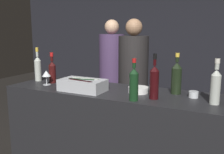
{
  "coord_description": "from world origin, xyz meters",
  "views": [
    {
      "loc": [
        1.03,
        -1.72,
        1.59
      ],
      "look_at": [
        0.0,
        0.34,
        1.16
      ],
      "focal_mm": 40.0,
      "sensor_mm": 36.0,
      "label": 1
    }
  ],
  "objects_px": {
    "bowl_white": "(138,90)",
    "wine_glass": "(46,74)",
    "white_wine_bottle": "(216,85)",
    "red_wine_bottle_black_foil": "(154,81)",
    "champagne_bottle": "(176,77)",
    "person_blond_tee": "(133,80)",
    "candle_votive": "(193,94)",
    "red_wine_bottle_tall": "(52,71)",
    "person_in_hoodie": "(112,72)",
    "ice_bin_with_bottles": "(83,84)",
    "red_wine_bottle_burgundy": "(134,83)",
    "rose_wine_bottle": "(38,68)"
  },
  "relations": [
    {
      "from": "wine_glass",
      "to": "person_in_hoodie",
      "type": "xyz_separation_m",
      "value": [
        0.08,
        1.35,
        -0.18
      ]
    },
    {
      "from": "rose_wine_bottle",
      "to": "champagne_bottle",
      "type": "relative_size",
      "value": 1.02
    },
    {
      "from": "ice_bin_with_bottles",
      "to": "red_wine_bottle_tall",
      "type": "xyz_separation_m",
      "value": [
        -0.49,
        0.16,
        0.07
      ]
    },
    {
      "from": "ice_bin_with_bottles",
      "to": "champagne_bottle",
      "type": "height_order",
      "value": "champagne_bottle"
    },
    {
      "from": "red_wine_bottle_burgundy",
      "to": "bowl_white",
      "type": "bearing_deg",
      "value": 102.33
    },
    {
      "from": "white_wine_bottle",
      "to": "red_wine_bottle_black_foil",
      "type": "xyz_separation_m",
      "value": [
        -0.46,
        -0.06,
        -0.0
      ]
    },
    {
      "from": "candle_votive",
      "to": "red_wine_bottle_black_foil",
      "type": "distance_m",
      "value": 0.36
    },
    {
      "from": "bowl_white",
      "to": "wine_glass",
      "type": "distance_m",
      "value": 0.97
    },
    {
      "from": "red_wine_bottle_burgundy",
      "to": "person_in_hoodie",
      "type": "bearing_deg",
      "value": 122.2
    },
    {
      "from": "person_in_hoodie",
      "to": "wine_glass",
      "type": "bearing_deg",
      "value": -124.34
    },
    {
      "from": "white_wine_bottle",
      "to": "red_wine_bottle_black_foil",
      "type": "distance_m",
      "value": 0.46
    },
    {
      "from": "person_in_hoodie",
      "to": "bowl_white",
      "type": "bearing_deg",
      "value": -85.55
    },
    {
      "from": "red_wine_bottle_burgundy",
      "to": "champagne_bottle",
      "type": "height_order",
      "value": "champagne_bottle"
    },
    {
      "from": "rose_wine_bottle",
      "to": "red_wine_bottle_burgundy",
      "type": "distance_m",
      "value": 1.28
    },
    {
      "from": "white_wine_bottle",
      "to": "rose_wine_bottle",
      "type": "bearing_deg",
      "value": 177.2
    },
    {
      "from": "champagne_bottle",
      "to": "person_blond_tee",
      "type": "distance_m",
      "value": 1.06
    },
    {
      "from": "red_wine_bottle_burgundy",
      "to": "ice_bin_with_bottles",
      "type": "bearing_deg",
      "value": 170.3
    },
    {
      "from": "rose_wine_bottle",
      "to": "red_wine_bottle_black_foil",
      "type": "xyz_separation_m",
      "value": [
        1.38,
        -0.15,
        -0.0
      ]
    },
    {
      "from": "candle_votive",
      "to": "person_in_hoodie",
      "type": "xyz_separation_m",
      "value": [
        -1.36,
        1.19,
        -0.09
      ]
    },
    {
      "from": "person_blond_tee",
      "to": "candle_votive",
      "type": "bearing_deg",
      "value": 105.69
    },
    {
      "from": "ice_bin_with_bottles",
      "to": "wine_glass",
      "type": "relative_size",
      "value": 2.84
    },
    {
      "from": "red_wine_bottle_black_foil",
      "to": "champagne_bottle",
      "type": "bearing_deg",
      "value": 63.44
    },
    {
      "from": "wine_glass",
      "to": "candle_votive",
      "type": "bearing_deg",
      "value": 6.26
    },
    {
      "from": "wine_glass",
      "to": "champagne_bottle",
      "type": "height_order",
      "value": "champagne_bottle"
    },
    {
      "from": "red_wine_bottle_tall",
      "to": "red_wine_bottle_burgundy",
      "type": "bearing_deg",
      "value": -13.99
    },
    {
      "from": "person_in_hoodie",
      "to": "red_wine_bottle_black_foil",
      "type": "bearing_deg",
      "value": -83.19
    },
    {
      "from": "bowl_white",
      "to": "person_in_hoodie",
      "type": "relative_size",
      "value": 0.1
    },
    {
      "from": "candle_votive",
      "to": "red_wine_bottle_tall",
      "type": "xyz_separation_m",
      "value": [
        -1.45,
        -0.05,
        0.1
      ]
    },
    {
      "from": "ice_bin_with_bottles",
      "to": "rose_wine_bottle",
      "type": "bearing_deg",
      "value": 165.74
    },
    {
      "from": "ice_bin_with_bottles",
      "to": "bowl_white",
      "type": "bearing_deg",
      "value": 18.6
    },
    {
      "from": "wine_glass",
      "to": "champagne_bottle",
      "type": "xyz_separation_m",
      "value": [
        1.28,
        0.22,
        0.04
      ]
    },
    {
      "from": "candle_votive",
      "to": "red_wine_bottle_tall",
      "type": "height_order",
      "value": "red_wine_bottle_tall"
    },
    {
      "from": "red_wine_bottle_burgundy",
      "to": "champagne_bottle",
      "type": "xyz_separation_m",
      "value": [
        0.25,
        0.37,
        0.01
      ]
    },
    {
      "from": "wine_glass",
      "to": "red_wine_bottle_black_foil",
      "type": "distance_m",
      "value": 1.15
    },
    {
      "from": "white_wine_bottle",
      "to": "champagne_bottle",
      "type": "distance_m",
      "value": 0.38
    },
    {
      "from": "bowl_white",
      "to": "white_wine_bottle",
      "type": "bearing_deg",
      "value": -6.67
    },
    {
      "from": "bowl_white",
      "to": "rose_wine_bottle",
      "type": "height_order",
      "value": "rose_wine_bottle"
    },
    {
      "from": "red_wine_bottle_burgundy",
      "to": "red_wine_bottle_black_foil",
      "type": "xyz_separation_m",
      "value": [
        0.13,
        0.12,
        0.01
      ]
    },
    {
      "from": "white_wine_bottle",
      "to": "red_wine_bottle_tall",
      "type": "bearing_deg",
      "value": 177.33
    },
    {
      "from": "ice_bin_with_bottles",
      "to": "bowl_white",
      "type": "xyz_separation_m",
      "value": [
        0.49,
        0.16,
        -0.03
      ]
    },
    {
      "from": "ice_bin_with_bottles",
      "to": "wine_glass",
      "type": "distance_m",
      "value": 0.48
    },
    {
      "from": "wine_glass",
      "to": "red_wine_bottle_burgundy",
      "type": "bearing_deg",
      "value": -8.29
    },
    {
      "from": "bowl_white",
      "to": "person_blond_tee",
      "type": "height_order",
      "value": "person_blond_tee"
    },
    {
      "from": "wine_glass",
      "to": "white_wine_bottle",
      "type": "height_order",
      "value": "white_wine_bottle"
    },
    {
      "from": "wine_glass",
      "to": "bowl_white",
      "type": "bearing_deg",
      "value": 6.39
    },
    {
      "from": "candle_votive",
      "to": "rose_wine_bottle",
      "type": "bearing_deg",
      "value": -178.8
    },
    {
      "from": "ice_bin_with_bottles",
      "to": "person_in_hoodie",
      "type": "xyz_separation_m",
      "value": [
        -0.4,
        1.41,
        -0.13
      ]
    },
    {
      "from": "ice_bin_with_bottles",
      "to": "red_wine_bottle_black_foil",
      "type": "distance_m",
      "value": 0.68
    },
    {
      "from": "bowl_white",
      "to": "rose_wine_bottle",
      "type": "xyz_separation_m",
      "value": [
        -1.19,
        0.01,
        0.12
      ]
    },
    {
      "from": "candle_votive",
      "to": "white_wine_bottle",
      "type": "relative_size",
      "value": 0.23
    }
  ]
}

